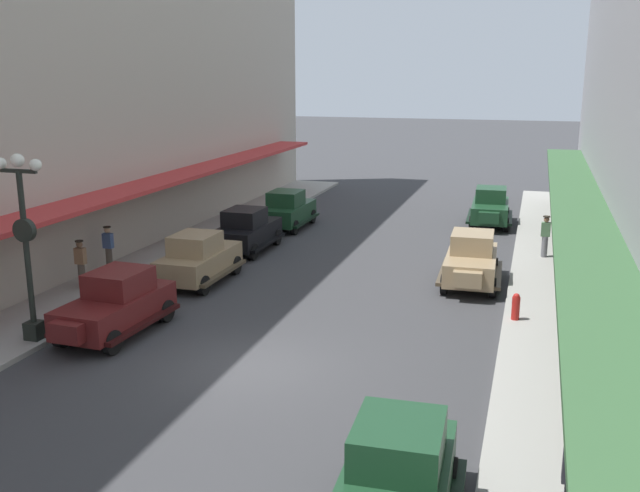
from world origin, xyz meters
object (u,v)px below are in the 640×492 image
Objects in this scene: parked_car_6 at (471,259)px; pedestrian_3 at (108,248)px; pedestrian_1 at (81,263)px; parked_car_3 at (247,229)px; parked_car_0 at (116,302)px; parked_car_1 at (396,480)px; pedestrian_2 at (573,482)px; fire_hydrant at (516,306)px; lamp_post_with_clock at (26,240)px; parked_car_4 at (490,206)px; pedestrian_0 at (545,236)px; parked_car_2 at (199,257)px; parked_car_5 at (287,209)px.

pedestrian_3 is (-13.08, -2.58, 0.07)m from parked_car_6.
parked_car_3 is at bearing 65.50° from pedestrian_1.
parked_car_0 and parked_car_1 have the same top height.
fire_hydrant is at bearing 96.73° from pedestrian_2.
parked_car_0 is 0.84× the size of lamp_post_with_clock.
parked_car_4 is 6.81m from pedestrian_0.
fire_hydrant is (11.04, -1.21, -0.38)m from parked_car_2.
parked_car_1 and parked_car_2 have the same top height.
parked_car_0 reaches higher than pedestrian_0.
parked_car_3 is 12.71m from fire_hydrant.
parked_car_2 is 9.72m from parked_car_6.
parked_car_1 is 15.35m from parked_car_2.
parked_car_4 is at bearing 60.98° from lamp_post_with_clock.
pedestrian_2 is 1.00× the size of pedestrian_3.
parked_car_1 reaches higher than pedestrian_0.
parked_car_4 is 10.51m from parked_car_6.
pedestrian_1 is (-12.70, -4.82, 0.07)m from parked_car_6.
parked_car_0 is 2.58× the size of pedestrian_0.
lamp_post_with_clock is (-11.07, -9.37, 2.04)m from parked_car_6.
parked_car_2 is 2.55× the size of pedestrian_1.
pedestrian_2 is (2.88, -14.01, 0.07)m from parked_car_6.
lamp_post_with_clock is 19.30m from pedestrian_0.
parked_car_6 reaches higher than fire_hydrant.
parked_car_0 is 1.01× the size of parked_car_2.
pedestrian_3 is at bearing 179.52° from parked_car_2.
parked_car_0 is 1.00× the size of parked_car_4.
pedestrian_0 and pedestrian_2 have the same top height.
parked_car_1 reaches higher than fire_hydrant.
parked_car_2 is 0.99× the size of parked_car_4.
pedestrian_3 is at bearing 144.40° from pedestrian_2.
parked_car_2 reaches higher than pedestrian_3.
pedestrian_2 is (15.58, -9.19, 0.00)m from pedestrian_1.
pedestrian_2 is (1.20, -10.18, 0.45)m from fire_hydrant.
parked_car_6 is at bearing -13.03° from parked_car_3.
parked_car_3 is at bearing 119.74° from parked_car_1.
pedestrian_2 is at bearing 13.57° from parked_car_1.
parked_car_5 reaches higher than pedestrian_0.
parked_car_4 is 1.00× the size of parked_car_6.
parked_car_5 is (-0.06, 14.99, 0.00)m from parked_car_0.
parked_car_0 is 2.58× the size of pedestrian_3.
lamp_post_with_clock is (-11.03, -19.88, 2.04)m from parked_car_4.
pedestrian_0 is (12.02, 2.00, 0.07)m from parked_car_3.
pedestrian_1 is 1.00× the size of pedestrian_2.
parked_car_5 is at bearing 74.36° from pedestrian_1.
parked_car_4 is at bearing 90.23° from parked_car_6.
pedestrian_0 is at bearing 44.95° from lamp_post_with_clock.
parked_car_5 is at bearing 68.98° from pedestrian_3.
parked_car_3 is 9.76m from parked_car_6.
parked_car_4 is (9.29, 18.49, 0.00)m from parked_car_0.
parked_car_1 is at bearing -97.21° from pedestrian_0.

